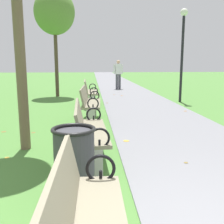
{
  "coord_description": "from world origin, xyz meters",
  "views": [
    {
      "loc": [
        -0.45,
        -1.43,
        1.52
      ],
      "look_at": [
        -0.05,
        3.74,
        0.55
      ],
      "focal_mm": 42.58,
      "sensor_mm": 36.0,
      "label": 1
    }
  ],
  "objects_px": {
    "park_bench_3": "(90,103)",
    "trash_bin": "(74,164)",
    "park_bench_4": "(90,92)",
    "pedestrian_walking": "(118,73)",
    "park_bench_2": "(89,131)",
    "tree_2": "(54,13)",
    "lamp_post": "(183,41)"
  },
  "relations": [
    {
      "from": "park_bench_2",
      "to": "park_bench_3",
      "type": "bearing_deg",
      "value": 90.0
    },
    {
      "from": "park_bench_2",
      "to": "park_bench_4",
      "type": "height_order",
      "value": "same"
    },
    {
      "from": "lamp_post",
      "to": "park_bench_2",
      "type": "bearing_deg",
      "value": -119.9
    },
    {
      "from": "park_bench_2",
      "to": "pedestrian_walking",
      "type": "bearing_deg",
      "value": 81.91
    },
    {
      "from": "park_bench_3",
      "to": "lamp_post",
      "type": "height_order",
      "value": "lamp_post"
    },
    {
      "from": "park_bench_2",
      "to": "park_bench_3",
      "type": "xyz_separation_m",
      "value": [
        0.0,
        2.85,
        0.0
      ]
    },
    {
      "from": "trash_bin",
      "to": "pedestrian_walking",
      "type": "bearing_deg",
      "value": 82.01
    },
    {
      "from": "park_bench_3",
      "to": "lamp_post",
      "type": "bearing_deg",
      "value": 42.73
    },
    {
      "from": "park_bench_2",
      "to": "pedestrian_walking",
      "type": "height_order",
      "value": "pedestrian_walking"
    },
    {
      "from": "park_bench_2",
      "to": "tree_2",
      "type": "bearing_deg",
      "value": 100.29
    },
    {
      "from": "park_bench_2",
      "to": "pedestrian_walking",
      "type": "relative_size",
      "value": 1.0
    },
    {
      "from": "park_bench_3",
      "to": "tree_2",
      "type": "height_order",
      "value": "tree_2"
    },
    {
      "from": "pedestrian_walking",
      "to": "lamp_post",
      "type": "xyz_separation_m",
      "value": [
        1.93,
        -4.97,
        1.38
      ]
    },
    {
      "from": "tree_2",
      "to": "pedestrian_walking",
      "type": "distance_m",
      "value": 4.98
    },
    {
      "from": "park_bench_4",
      "to": "lamp_post",
      "type": "height_order",
      "value": "lamp_post"
    },
    {
      "from": "park_bench_4",
      "to": "pedestrian_walking",
      "type": "relative_size",
      "value": 0.99
    },
    {
      "from": "park_bench_3",
      "to": "trash_bin",
      "type": "relative_size",
      "value": 1.93
    },
    {
      "from": "park_bench_4",
      "to": "tree_2",
      "type": "xyz_separation_m",
      "value": [
        -1.49,
        2.71,
        3.14
      ]
    },
    {
      "from": "pedestrian_walking",
      "to": "tree_2",
      "type": "bearing_deg",
      "value": -136.86
    },
    {
      "from": "tree_2",
      "to": "lamp_post",
      "type": "height_order",
      "value": "tree_2"
    },
    {
      "from": "park_bench_4",
      "to": "trash_bin",
      "type": "relative_size",
      "value": 1.92
    },
    {
      "from": "park_bench_2",
      "to": "tree_2",
      "type": "height_order",
      "value": "tree_2"
    },
    {
      "from": "park_bench_4",
      "to": "pedestrian_walking",
      "type": "distance_m",
      "value": 5.81
    },
    {
      "from": "lamp_post",
      "to": "pedestrian_walking",
      "type": "bearing_deg",
      "value": 111.19
    },
    {
      "from": "park_bench_2",
      "to": "trash_bin",
      "type": "height_order",
      "value": "park_bench_2"
    },
    {
      "from": "pedestrian_walking",
      "to": "trash_bin",
      "type": "bearing_deg",
      "value": -97.99
    },
    {
      "from": "park_bench_3",
      "to": "park_bench_4",
      "type": "bearing_deg",
      "value": 90.0
    },
    {
      "from": "park_bench_3",
      "to": "lamp_post",
      "type": "xyz_separation_m",
      "value": [
        3.5,
        3.23,
        1.82
      ]
    },
    {
      "from": "park_bench_3",
      "to": "tree_2",
      "type": "distance_m",
      "value": 6.37
    },
    {
      "from": "park_bench_3",
      "to": "park_bench_2",
      "type": "bearing_deg",
      "value": -90.0
    },
    {
      "from": "park_bench_3",
      "to": "lamp_post",
      "type": "distance_m",
      "value": 5.1
    },
    {
      "from": "park_bench_3",
      "to": "trash_bin",
      "type": "height_order",
      "value": "park_bench_3"
    }
  ]
}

